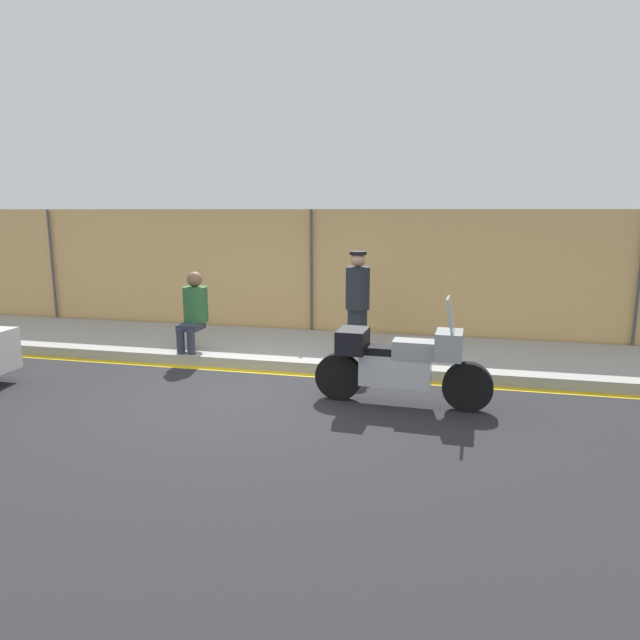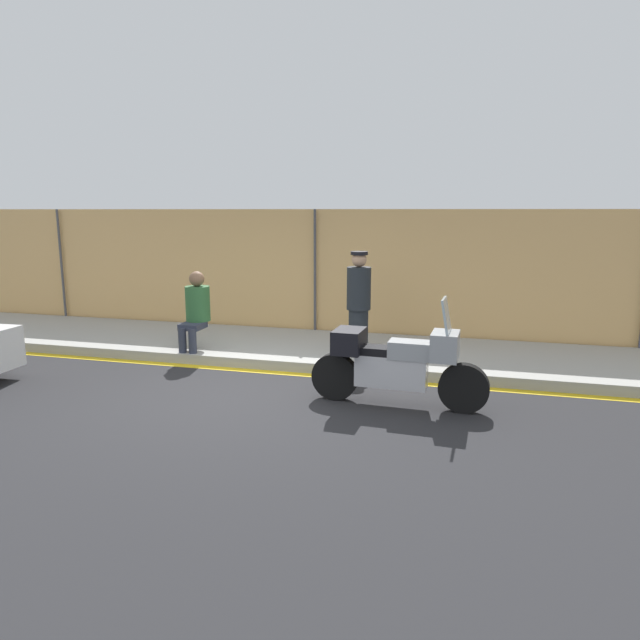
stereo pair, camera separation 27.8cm
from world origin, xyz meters
TOP-DOWN VIEW (x-y plane):
  - ground_plane at (0.00, 0.00)m, footprint 120.00×120.00m
  - sidewalk at (0.00, 2.48)m, footprint 42.26×2.41m
  - curb_paint_stripe at (0.00, 1.19)m, footprint 42.26×0.18m
  - storefront_fence at (0.00, 3.78)m, footprint 40.15×0.17m
  - motorcycle at (2.03, 0.19)m, footprint 2.25×0.56m
  - officer_standing at (1.13, 2.27)m, footprint 0.39×0.39m
  - person_seated_on_curb at (-1.51, 1.74)m, footprint 0.41×0.68m

SIDE VIEW (x-z plane):
  - ground_plane at x=0.00m, z-range 0.00..0.00m
  - curb_paint_stripe at x=0.00m, z-range 0.00..0.01m
  - sidewalk at x=0.00m, z-range 0.00..0.16m
  - motorcycle at x=2.03m, z-range -0.14..1.27m
  - person_seated_on_curb at x=-1.51m, z-range 0.22..1.51m
  - officer_standing at x=1.13m, z-range 0.18..1.81m
  - storefront_fence at x=0.00m, z-range 0.00..2.46m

